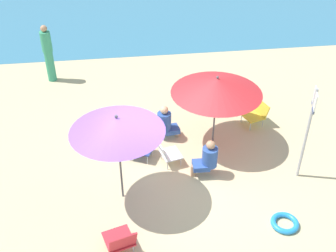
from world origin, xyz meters
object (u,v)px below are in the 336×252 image
object	(u,v)px
beach_chair_d	(121,241)
warning_sign	(309,122)
person_c	(48,53)
person_a	(207,158)
beach_chair_c	(256,113)
beach_chair_a	(142,143)
swim_ring	(285,223)
umbrella_red	(217,86)
person_b	(166,123)
beach_chair_b	(167,152)
umbrella_purple	(117,125)

from	to	relation	value
beach_chair_d	warning_sign	xyz separation A→B (m)	(3.89, 1.53, 1.11)
person_c	person_a	bearing A→B (deg)	90.88
warning_sign	beach_chair_c	bearing A→B (deg)	119.34
beach_chair_a	swim_ring	bearing A→B (deg)	70.18
person_c	warning_sign	world-z (taller)	warning_sign
umbrella_red	person_c	size ratio (longest dim) A/B	1.19
beach_chair_a	person_b	bearing A→B (deg)	158.34
beach_chair_c	person_b	world-z (taller)	person_b
beach_chair_a	beach_chair_b	world-z (taller)	beach_chair_a
warning_sign	person_b	bearing A→B (deg)	167.19
umbrella_purple	beach_chair_a	distance (m)	2.00
person_b	beach_chair_b	bearing A→B (deg)	-104.86
beach_chair_a	person_a	size ratio (longest dim) A/B	0.79
beach_chair_c	person_b	distance (m)	2.37
umbrella_purple	person_a	distance (m)	2.31
beach_chair_b	umbrella_red	bearing A→B (deg)	14.68
person_c	swim_ring	xyz separation A→B (m)	(4.92, -6.49, -0.83)
person_c	beach_chair_b	bearing A→B (deg)	87.11
warning_sign	beach_chair_a	bearing A→B (deg)	-178.84
beach_chair_b	person_b	distance (m)	0.99
umbrella_purple	warning_sign	world-z (taller)	warning_sign
beach_chair_a	warning_sign	distance (m)	3.64
umbrella_purple	person_b	world-z (taller)	umbrella_purple
umbrella_red	swim_ring	world-z (taller)	umbrella_red
person_b	swim_ring	world-z (taller)	person_b
umbrella_red	beach_chair_b	xyz separation A→B (m)	(-1.21, -0.67, -1.23)
beach_chair_d	person_a	xyz separation A→B (m)	(1.93, 1.83, 0.16)
beach_chair_d	swim_ring	distance (m)	3.11
beach_chair_c	person_c	distance (m)	6.25
swim_ring	beach_chair_a	bearing A→B (deg)	135.09
beach_chair_a	swim_ring	world-z (taller)	beach_chair_a
beach_chair_b	swim_ring	world-z (taller)	beach_chair_b
beach_chair_a	swim_ring	distance (m)	3.54
umbrella_red	beach_chair_a	world-z (taller)	umbrella_red
umbrella_red	person_b	bearing A→B (deg)	164.15
umbrella_purple	beach_chair_b	size ratio (longest dim) A/B	3.30
umbrella_red	beach_chair_d	size ratio (longest dim) A/B	2.84
warning_sign	beach_chair_b	bearing A→B (deg)	-175.00
umbrella_red	warning_sign	distance (m)	2.13
warning_sign	swim_ring	bearing A→B (deg)	-100.08
swim_ring	warning_sign	bearing A→B (deg)	59.21
beach_chair_c	swim_ring	size ratio (longest dim) A/B	1.26
beach_chair_d	person_b	bearing A→B (deg)	-36.88
beach_chair_a	beach_chair_d	xyz separation A→B (m)	(-0.60, -2.70, -0.06)
beach_chair_c	person_c	world-z (taller)	person_c
umbrella_red	beach_chair_c	xyz separation A→B (m)	(1.25, 0.61, -1.22)
beach_chair_c	person_b	size ratio (longest dim) A/B	0.74
umbrella_red	person_c	bearing A→B (deg)	138.07
beach_chair_c	person_b	xyz separation A→B (m)	(-2.34, -0.29, 0.12)
umbrella_purple	person_c	world-z (taller)	umbrella_purple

